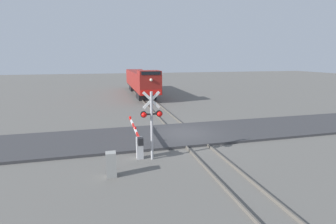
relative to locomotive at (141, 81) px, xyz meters
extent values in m
plane|color=#605E59|center=(0.00, -21.80, -2.11)|extent=(160.00, 160.00, 0.00)
cube|color=#59544C|center=(-0.72, -21.80, -2.04)|extent=(0.08, 80.00, 0.15)
cube|color=#59544C|center=(0.72, -21.80, -2.04)|extent=(0.08, 80.00, 0.15)
cube|color=#38383A|center=(0.00, -21.80, -2.03)|extent=(36.00, 5.27, 0.17)
cube|color=black|center=(0.00, -4.77, -1.59)|extent=(2.33, 3.20, 1.05)
cube|color=black|center=(0.00, 5.20, -1.59)|extent=(2.33, 3.20, 1.05)
cube|color=maroon|center=(0.00, 0.22, 0.16)|extent=(2.74, 18.12, 2.44)
cube|color=maroon|center=(0.00, -7.47, 1.63)|extent=(2.68, 2.75, 0.50)
cube|color=black|center=(0.00, -8.87, 1.63)|extent=(2.33, 0.06, 0.40)
cube|color=red|center=(0.00, -8.88, -0.71)|extent=(2.60, 0.08, 0.64)
sphere|color=#F2EACC|center=(0.00, -8.89, 0.83)|extent=(0.36, 0.36, 0.36)
cylinder|color=#ADADB2|center=(-3.08, -25.58, -0.24)|extent=(0.14, 0.14, 3.75)
cube|color=white|center=(-3.08, -25.58, 1.18)|extent=(0.95, 0.04, 0.95)
cube|color=white|center=(-3.08, -25.58, 1.18)|extent=(0.95, 0.04, 0.95)
cube|color=black|center=(-3.08, -25.58, 0.43)|extent=(1.04, 0.08, 0.08)
sphere|color=red|center=(-3.50, -25.68, 0.43)|extent=(0.28, 0.28, 0.28)
sphere|color=red|center=(-2.66, -25.68, 0.43)|extent=(0.28, 0.28, 0.28)
cylinder|color=black|center=(-3.50, -25.56, 0.43)|extent=(0.34, 0.14, 0.34)
cylinder|color=black|center=(-2.66, -25.56, 0.43)|extent=(0.34, 0.14, 0.34)
cube|color=silver|center=(-3.72, -25.31, -1.51)|extent=(0.36, 0.36, 1.21)
cube|color=black|center=(-3.72, -25.66, -1.00)|extent=(0.28, 0.36, 0.40)
cube|color=red|center=(-3.72, -24.59, -1.00)|extent=(0.10, 1.04, 0.14)
cube|color=white|center=(-3.72, -23.55, -1.00)|extent=(0.10, 1.04, 0.14)
cube|color=red|center=(-3.72, -22.51, -1.00)|extent=(0.10, 1.04, 0.14)
cube|color=white|center=(-3.72, -21.48, -1.00)|extent=(0.10, 1.04, 0.14)
cube|color=red|center=(-3.72, -20.44, -1.00)|extent=(0.10, 1.04, 0.14)
sphere|color=red|center=(-3.72, -23.49, -0.86)|extent=(0.14, 0.14, 0.14)
sphere|color=red|center=(-3.72, -20.53, -0.86)|extent=(0.14, 0.14, 0.14)
cube|color=#999993|center=(-5.31, -27.13, -1.52)|extent=(0.47, 0.43, 1.20)
camera|label=1|loc=(-5.40, -38.21, 3.30)|focal=26.50mm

